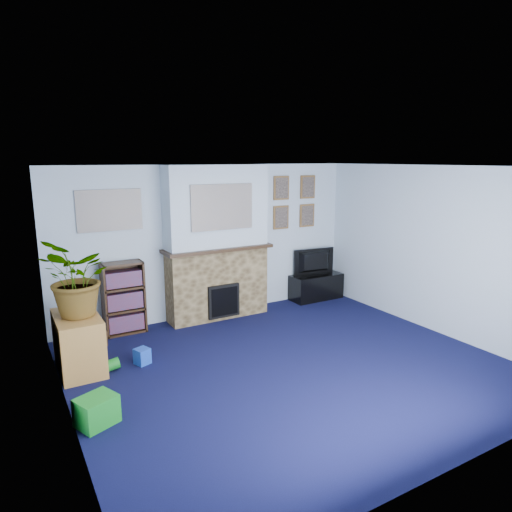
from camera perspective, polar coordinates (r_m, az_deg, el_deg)
floor at (r=5.77m, az=4.20°, el=-13.49°), size 5.00×4.50×0.01m
ceiling at (r=5.21m, az=4.61°, el=11.07°), size 5.00×4.50×0.01m
wall_back at (r=7.29m, az=-5.59°, el=1.86°), size 5.00×0.04×2.40m
wall_front at (r=3.81m, az=24.03°, el=-8.80°), size 5.00×0.04×2.40m
wall_left at (r=4.51m, az=-23.06°, el=-5.54°), size 0.04×4.50×2.40m
wall_right at (r=7.05m, az=21.45°, el=0.72°), size 0.04×4.50×2.40m
chimney_breast at (r=7.11m, az=-4.91°, el=1.48°), size 1.72×0.50×2.40m
collage_main at (r=6.84m, az=-4.25°, el=6.11°), size 1.00×0.03×0.68m
collage_left at (r=6.71m, az=-17.83°, el=5.46°), size 0.90×0.03×0.58m
portrait_tl at (r=7.80m, az=3.17°, el=8.49°), size 0.30×0.03×0.40m
portrait_tr at (r=8.11m, az=6.47°, el=8.57°), size 0.30×0.03×0.40m
portrait_bl at (r=7.84m, az=3.13°, el=4.84°), size 0.30×0.03×0.40m
portrait_br at (r=8.16m, az=6.39°, el=5.06°), size 0.30×0.03×0.40m
tv_stand at (r=8.31m, az=7.51°, el=-3.82°), size 0.95×0.40×0.45m
television at (r=8.21m, az=7.51°, el=-0.73°), size 0.80×0.20×0.46m
bookshelf at (r=6.86m, az=-16.22°, el=-5.23°), size 0.58×0.28×1.05m
sideboard at (r=5.92m, az=-21.31°, el=-9.96°), size 0.49×0.87×0.68m
potted_plant at (r=5.64m, az=-21.35°, el=-2.56°), size 0.89×0.97×0.93m
mantel_clock at (r=7.07m, az=-4.67°, el=1.72°), size 0.10×0.06×0.15m
mantel_candle at (r=7.22m, az=-2.08°, el=2.06°), size 0.05×0.05×0.16m
mantel_teddy at (r=6.85m, az=-8.93°, el=1.24°), size 0.14×0.14×0.14m
mantel_can at (r=7.42m, az=0.64°, el=2.17°), size 0.07×0.07×0.13m
green_crate at (r=4.82m, az=-19.29°, el=-17.79°), size 0.43×0.39×0.28m
toy_ball at (r=6.03m, az=-20.26°, el=-12.15°), size 0.16×0.16×0.16m
toy_block at (r=5.93m, az=-14.04°, el=-11.95°), size 0.21×0.21×0.20m
toy_tube at (r=5.85m, az=-18.13°, el=-12.98°), size 0.30×0.13×0.17m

